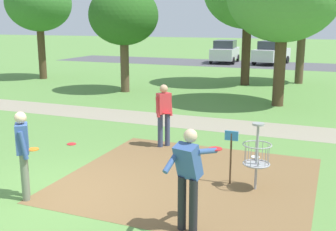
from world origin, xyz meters
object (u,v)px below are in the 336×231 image
object	(u,v)px
player_throwing	(23,150)
player_waiting_left	(189,174)
disc_golf_basket	(254,153)
parked_car_center_left	(271,53)
tree_mid_right	(124,16)
frisbee_near_basket	(71,144)
tree_mid_left	(39,4)
frisbee_mid_grass	(255,157)
parked_car_leftmost	(225,51)
player_foreground_watching	(164,112)

from	to	relation	value
player_throwing	player_waiting_left	distance (m)	3.33
disc_golf_basket	parked_car_center_left	distance (m)	26.32
tree_mid_right	frisbee_near_basket	bearing A→B (deg)	-71.88
disc_golf_basket	tree_mid_right	distance (m)	12.97
player_throwing	tree_mid_left	distance (m)	18.18
player_waiting_left	frisbee_mid_grass	bearing A→B (deg)	85.51
disc_golf_basket	tree_mid_left	distance (m)	19.45
frisbee_near_basket	frisbee_mid_grass	distance (m)	5.02
disc_golf_basket	parked_car_leftmost	bearing A→B (deg)	105.61
player_foreground_watching	frisbee_near_basket	xyz separation A→B (m)	(-2.46, -0.80, -0.96)
player_throwing	tree_mid_right	xyz separation A→B (m)	(-4.09, 11.86, 2.63)
disc_golf_basket	player_waiting_left	xyz separation A→B (m)	(-0.64, -2.15, 0.23)
player_throwing	parked_car_leftmost	bearing A→B (deg)	96.63
tree_mid_left	parked_car_center_left	size ratio (longest dim) A/B	1.34
frisbee_mid_grass	tree_mid_left	distance (m)	18.16
player_throwing	player_waiting_left	xyz separation A→B (m)	(3.33, -0.04, 0.02)
disc_golf_basket	parked_car_center_left	world-z (taller)	parked_car_center_left
player_throwing	parked_car_leftmost	distance (m)	28.15
tree_mid_left	frisbee_mid_grass	bearing A→B (deg)	-34.79
player_foreground_watching	parked_car_leftmost	world-z (taller)	parked_car_leftmost
player_foreground_watching	frisbee_near_basket	world-z (taller)	player_foreground_watching
player_waiting_left	tree_mid_right	size ratio (longest dim) A/B	0.34
disc_golf_basket	tree_mid_right	xyz separation A→B (m)	(-8.06, 9.76, 2.84)
parked_car_center_left	player_foreground_watching	bearing A→B (deg)	-88.41
player_waiting_left	tree_mid_left	bearing A→B (deg)	134.83
player_foreground_watching	frisbee_near_basket	size ratio (longest dim) A/B	6.86
frisbee_near_basket	parked_car_leftmost	bearing A→B (deg)	94.53
frisbee_near_basket	parked_car_leftmost	distance (m)	24.70
player_throwing	tree_mid_left	size ratio (longest dim) A/B	0.29
frisbee_near_basket	tree_mid_left	xyz separation A→B (m)	(-9.53, 10.84, 4.33)
player_throwing	tree_mid_left	world-z (taller)	tree_mid_left
frisbee_near_basket	player_throwing	bearing A→B (deg)	-68.76
player_throwing	tree_mid_right	world-z (taller)	tree_mid_right
disc_golf_basket	parked_car_center_left	xyz separation A→B (m)	(-3.48, 26.08, 0.17)
player_throwing	parked_car_center_left	bearing A→B (deg)	89.01
tree_mid_left	parked_car_center_left	bearing A→B (deg)	51.02
player_waiting_left	tree_mid_left	distance (m)	20.36
frisbee_near_basket	tree_mid_left	world-z (taller)	tree_mid_left
player_throwing	parked_car_center_left	distance (m)	28.19
tree_mid_right	parked_car_center_left	size ratio (longest dim) A/B	1.12
parked_car_leftmost	parked_car_center_left	distance (m)	3.75
disc_golf_basket	player_foreground_watching	bearing A→B (deg)	143.87
player_foreground_watching	parked_car_center_left	xyz separation A→B (m)	(-0.67, 24.03, -0.05)
frisbee_near_basket	parked_car_center_left	size ratio (longest dim) A/B	0.06
player_throwing	parked_car_leftmost	size ratio (longest dim) A/B	0.40
disc_golf_basket	player_throwing	world-z (taller)	player_throwing
player_foreground_watching	frisbee_mid_grass	distance (m)	2.68
player_throwing	player_foreground_watching	bearing A→B (deg)	74.45
parked_car_leftmost	parked_car_center_left	xyz separation A→B (m)	(3.74, 0.22, 0.00)
tree_mid_left	parked_car_leftmost	world-z (taller)	tree_mid_left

